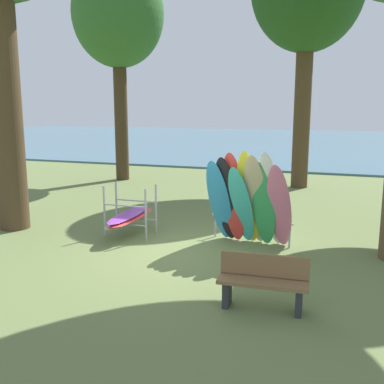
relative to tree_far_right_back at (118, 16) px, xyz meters
name	(u,v)px	position (x,y,z in m)	size (l,w,h in m)	color
ground_plane	(186,252)	(5.90, -8.29, -6.67)	(80.00, 80.00, 0.00)	olive
lake_water	(308,142)	(5.90, 22.22, -6.62)	(80.00, 36.00, 0.10)	#477084
tree_far_right_back	(118,16)	(0.00, 0.00, 0.00)	(3.72, 3.72, 8.92)	#42301E
leaning_board_pile	(249,202)	(7.10, -7.47, -5.64)	(2.04, 1.14, 2.22)	#2D8ED1
board_storage_rack	(130,216)	(4.16, -7.52, -6.20)	(1.15, 2.12, 1.25)	#9EA0A5
park_bench	(263,281)	(7.99, -10.52, -6.22)	(1.42, 0.49, 0.85)	#2D2D33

